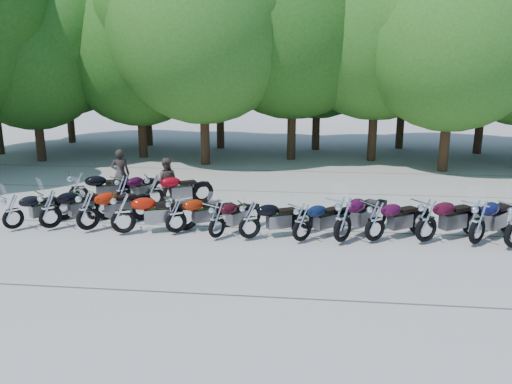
# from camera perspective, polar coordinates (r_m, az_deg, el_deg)

# --- Properties ---
(ground) EXTENTS (90.00, 90.00, 0.00)m
(ground) POSITION_cam_1_polar(r_m,az_deg,el_deg) (13.31, -0.72, -6.16)
(ground) COLOR gray
(ground) RESTS_ON ground
(tree_1) EXTENTS (6.97, 6.97, 8.55)m
(tree_1) POSITION_cam_1_polar(r_m,az_deg,el_deg) (27.27, -24.28, 13.79)
(tree_1) COLOR #3A2614
(tree_1) RESTS_ON ground
(tree_2) EXTENTS (7.31, 7.31, 8.97)m
(tree_2) POSITION_cam_1_polar(r_m,az_deg,el_deg) (26.74, -13.34, 15.18)
(tree_2) COLOR #3A2614
(tree_2) RESTS_ON ground
(tree_3) EXTENTS (8.70, 8.70, 10.67)m
(tree_3) POSITION_cam_1_polar(r_m,az_deg,el_deg) (24.25, -6.15, 18.01)
(tree_3) COLOR #3A2614
(tree_3) RESTS_ON ground
(tree_4) EXTENTS (9.13, 9.13, 11.20)m
(tree_4) POSITION_cam_1_polar(r_m,az_deg,el_deg) (25.59, 4.29, 18.54)
(tree_4) COLOR #3A2614
(tree_4) RESTS_ON ground
(tree_5) EXTENTS (9.04, 9.04, 11.10)m
(tree_5) POSITION_cam_1_polar(r_m,az_deg,el_deg) (25.86, 13.83, 18.00)
(tree_5) COLOR #3A2614
(tree_5) RESTS_ON ground
(tree_6) EXTENTS (8.00, 8.00, 9.82)m
(tree_6) POSITION_cam_1_polar(r_m,az_deg,el_deg) (24.01, 21.70, 15.97)
(tree_6) COLOR #3A2614
(tree_6) RESTS_ON ground
(tree_9) EXTENTS (7.59, 7.59, 9.32)m
(tree_9) POSITION_cam_1_polar(r_m,az_deg,el_deg) (33.58, -21.05, 14.68)
(tree_9) COLOR #3A2614
(tree_9) RESTS_ON ground
(tree_10) EXTENTS (7.78, 7.78, 9.55)m
(tree_10) POSITION_cam_1_polar(r_m,az_deg,el_deg) (30.99, -12.63, 15.63)
(tree_10) COLOR #3A2614
(tree_10) RESTS_ON ground
(tree_11) EXTENTS (7.56, 7.56, 9.28)m
(tree_11) POSITION_cam_1_polar(r_m,az_deg,el_deg) (29.33, -4.24, 15.72)
(tree_11) COLOR #3A2614
(tree_11) RESTS_ON ground
(tree_12) EXTENTS (7.88, 7.88, 9.67)m
(tree_12) POSITION_cam_1_polar(r_m,az_deg,el_deg) (28.89, 7.13, 16.13)
(tree_12) COLOR #3A2614
(tree_12) RESTS_ON ground
(tree_13) EXTENTS (8.31, 8.31, 10.20)m
(tree_13) POSITION_cam_1_polar(r_m,az_deg,el_deg) (30.35, 16.79, 16.15)
(tree_13) COLOR #3A2614
(tree_13) RESTS_ON ground
(tree_14) EXTENTS (8.02, 8.02, 9.84)m
(tree_14) POSITION_cam_1_polar(r_m,az_deg,el_deg) (29.95, 25.03, 15.10)
(tree_14) COLOR #3A2614
(tree_14) RESTS_ON ground
(motorcycle_0) EXTENTS (1.81, 2.09, 1.21)m
(motorcycle_0) POSITION_cam_1_polar(r_m,az_deg,el_deg) (15.94, -26.08, -1.93)
(motorcycle_0) COLOR black
(motorcycle_0) RESTS_ON ground
(motorcycle_1) EXTENTS (2.10, 2.23, 1.33)m
(motorcycle_1) POSITION_cam_1_polar(r_m,az_deg,el_deg) (15.53, -22.52, -1.72)
(motorcycle_1) COLOR black
(motorcycle_1) RESTS_ON ground
(motorcycle_2) EXTENTS (2.14, 2.34, 1.38)m
(motorcycle_2) POSITION_cam_1_polar(r_m,az_deg,el_deg) (14.96, -18.72, -1.86)
(motorcycle_2) COLOR #A01C05
(motorcycle_2) RESTS_ON ground
(motorcycle_3) EXTENTS (2.50, 1.57, 1.36)m
(motorcycle_3) POSITION_cam_1_polar(r_m,az_deg,el_deg) (14.39, -14.99, -2.25)
(motorcycle_3) COLOR #9F1505
(motorcycle_3) RESTS_ON ground
(motorcycle_4) EXTENTS (2.17, 1.79, 1.23)m
(motorcycle_4) POSITION_cam_1_polar(r_m,az_deg,el_deg) (14.15, -9.14, -2.48)
(motorcycle_4) COLOR maroon
(motorcycle_4) RESTS_ON ground
(motorcycle_5) EXTENTS (1.69, 2.09, 1.18)m
(motorcycle_5) POSITION_cam_1_polar(r_m,az_deg,el_deg) (13.62, -4.52, -3.10)
(motorcycle_5) COLOR black
(motorcycle_5) RESTS_ON ground
(motorcycle_6) EXTENTS (2.27, 1.56, 1.24)m
(motorcycle_6) POSITION_cam_1_polar(r_m,az_deg,el_deg) (13.50, -0.74, -3.08)
(motorcycle_6) COLOR black
(motorcycle_6) RESTS_ON ground
(motorcycle_7) EXTENTS (2.06, 1.96, 1.23)m
(motorcycle_7) POSITION_cam_1_polar(r_m,az_deg,el_deg) (13.36, 5.28, -3.34)
(motorcycle_7) COLOR #0B1633
(motorcycle_7) RESTS_ON ground
(motorcycle_8) EXTENTS (2.18, 2.53, 1.46)m
(motorcycle_8) POSITION_cam_1_polar(r_m,az_deg,el_deg) (13.39, 9.91, -2.96)
(motorcycle_8) COLOR #380725
(motorcycle_8) RESTS_ON ground
(motorcycle_9) EXTENTS (2.28, 1.90, 1.30)m
(motorcycle_9) POSITION_cam_1_polar(r_m,az_deg,el_deg) (13.67, 13.47, -3.14)
(motorcycle_9) COLOR #3A0725
(motorcycle_9) RESTS_ON ground
(motorcycle_10) EXTENTS (2.48, 1.95, 1.39)m
(motorcycle_10) POSITION_cam_1_polar(r_m,az_deg,el_deg) (13.96, 18.94, -2.96)
(motorcycle_10) COLOR #3B0817
(motorcycle_10) RESTS_ON ground
(motorcycle_11) EXTENTS (2.28, 2.31, 1.41)m
(motorcycle_11) POSITION_cam_1_polar(r_m,az_deg,el_deg) (14.28, 24.04, -3.02)
(motorcycle_11) COLOR #0E123D
(motorcycle_11) RESTS_ON ground
(motorcycle_13) EXTENTS (2.49, 1.57, 1.35)m
(motorcycle_13) POSITION_cam_1_polar(r_m,az_deg,el_deg) (17.75, -19.67, 0.44)
(motorcycle_13) COLOR black
(motorcycle_13) RESTS_ON ground
(motorcycle_14) EXTENTS (1.73, 2.27, 1.26)m
(motorcycle_14) POSITION_cam_1_polar(r_m,az_deg,el_deg) (17.16, -14.98, 0.18)
(motorcycle_14) COLOR #30061F
(motorcycle_14) RESTS_ON ground
(motorcycle_15) EXTENTS (2.38, 1.78, 1.32)m
(motorcycle_15) POSITION_cam_1_polar(r_m,az_deg,el_deg) (16.90, -11.57, 0.27)
(motorcycle_15) COLOR maroon
(motorcycle_15) RESTS_ON ground
(rider_0) EXTENTS (0.75, 0.59, 1.79)m
(rider_0) POSITION_cam_1_polar(r_m,az_deg,el_deg) (18.54, -15.22, 2.01)
(rider_0) COLOR black
(rider_0) RESTS_ON ground
(rider_1) EXTENTS (0.87, 0.72, 1.63)m
(rider_1) POSITION_cam_1_polar(r_m,az_deg,el_deg) (17.38, -10.21, 1.23)
(rider_1) COLOR brown
(rider_1) RESTS_ON ground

